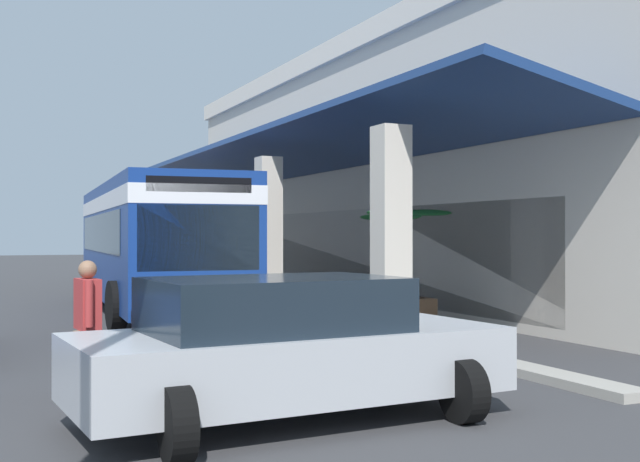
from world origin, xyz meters
name	(u,v)px	position (x,y,z in m)	size (l,w,h in m)	color
ground	(419,299)	(0.00, 8.00, 0.00)	(120.00, 120.00, 0.00)	#38383A
curb_strip	(234,300)	(-1.07, 2.59, 0.06)	(29.70, 0.50, 0.12)	#9E998E
plaza_building	(511,178)	(-1.07, 12.22, 3.78)	(25.05, 17.12, 7.56)	beige
transit_bus	(153,237)	(0.88, -0.13, 1.85)	(11.35, 3.28, 3.34)	navy
parked_sedan_silver	(286,348)	(12.98, -1.40, 0.75)	(2.65, 4.52, 1.47)	#B2B5BA
pedestrian	(88,321)	(10.91, -3.07, 0.89)	(0.66, 0.36, 1.60)	#726651
potted_palm	(404,299)	(6.20, 3.91, 0.59)	(1.77, 2.08, 2.46)	brown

